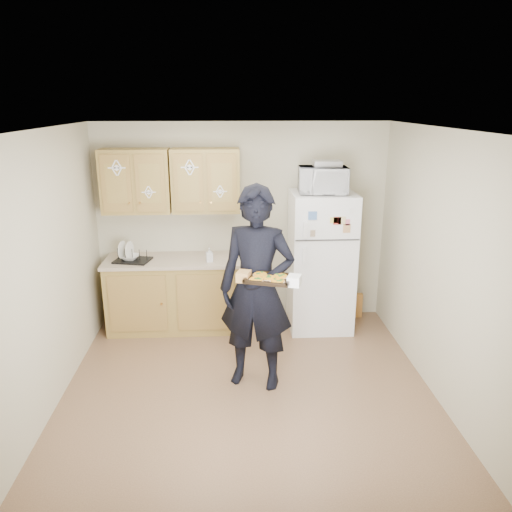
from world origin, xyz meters
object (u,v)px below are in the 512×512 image
at_px(microwave, 323,180).
at_px(dish_rack, 132,255).
at_px(refrigerator, 321,262).
at_px(person, 257,289).
at_px(baking_tray, 269,279).

height_order(microwave, dish_rack, microwave).
relative_size(refrigerator, person, 0.85).
bearing_deg(baking_tray, microwave, 81.54).
xyz_separation_m(baking_tray, dish_rack, (-1.50, 1.56, -0.22)).
distance_m(refrigerator, microwave, 1.00).
relative_size(person, dish_rack, 4.97).
height_order(baking_tray, microwave, microwave).
bearing_deg(person, microwave, 73.58).
relative_size(person, microwave, 3.62).
height_order(person, dish_rack, person).
distance_m(microwave, dish_rack, 2.41).
xyz_separation_m(person, baking_tray, (0.09, -0.29, 0.20)).
distance_m(person, dish_rack, 1.90).
xyz_separation_m(person, dish_rack, (-1.41, 1.27, -0.02)).
bearing_deg(microwave, baking_tray, -113.09).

